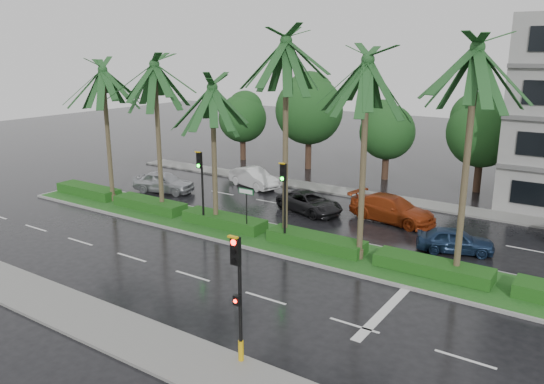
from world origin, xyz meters
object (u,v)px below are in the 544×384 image
Objects in this scene: street_sign at (246,200)px; car_blue at (455,240)px; signal_median_left at (201,177)px; car_white at (254,178)px; car_darkgrey at (310,202)px; car_red at (392,209)px; signal_near at (238,294)px; car_silver at (164,182)px.

street_sign reaches higher than car_blue.
signal_median_left reaches higher than car_white.
car_red is at bearing -60.57° from car_darkgrey.
street_sign is at bearing 125.34° from signal_near.
signal_median_left is 0.98× the size of car_silver.
signal_near is 12.11m from street_sign.
signal_median_left reaches higher than car_silver.
car_silver is 6.56m from car_white.
signal_near is 22.71m from car_silver.
car_white reaches higher than car_darkgrey.
car_silver is 0.97× the size of car_darkgrey.
car_blue is at bearing -103.81° from car_silver.
car_red is at bearing 52.15° from street_sign.
car_white is 11.79m from car_red.
car_silver is at bearing 153.65° from car_white.
signal_near is 0.82× the size of car_red.
street_sign is at bearing 151.34° from car_red.
car_silver is 1.01× the size of car_white.
signal_median_left is at bearing 139.69° from car_red.
car_silver is at bearing 149.09° from signal_median_left.
signal_near is at bearing -165.76° from car_red.
car_white is at bearing -56.28° from car_silver.
car_red reaches higher than car_silver.
signal_median_left is 13.88m from car_blue.
signal_near reaches higher than car_silver.
car_silver is at bearing 108.73° from car_red.
car_silver reaches higher than car_white.
street_sign is at bearing 3.47° from signal_median_left.
street_sign is 11.08m from car_white.
car_blue is at bearing 18.13° from signal_median_left.
signal_near reaches higher than street_sign.
car_darkgrey is (6.60, -3.18, -0.09)m from car_white.
signal_near is 14.39m from car_blue.
signal_median_left is at bearing 167.20° from car_darkgrey.
car_red is (5.00, 1.11, 0.13)m from car_darkgrey.
street_sign is at bearing -167.93° from car_darkgrey.
street_sign is 0.69× the size of car_blue.
signal_median_left is 0.99× the size of car_white.
car_white is (-3.10, 9.33, -2.27)m from signal_median_left.
car_darkgrey is at bearing 59.48° from car_blue.
car_blue is (16.10, -5.07, -0.09)m from car_white.
signal_median_left is 11.40m from car_red.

